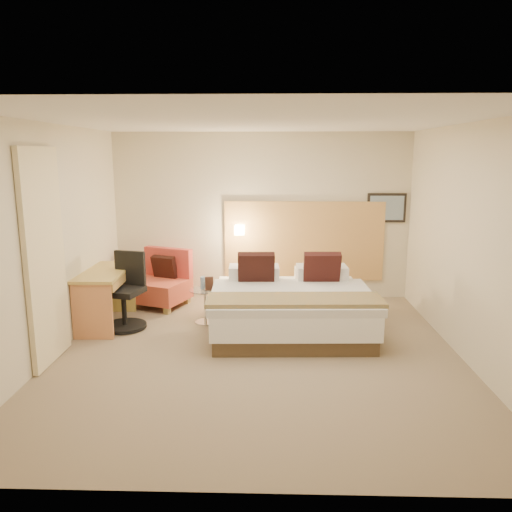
{
  "coord_description": "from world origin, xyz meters",
  "views": [
    {
      "loc": [
        0.15,
        -5.61,
        2.35
      ],
      "look_at": [
        -0.03,
        0.66,
        1.07
      ],
      "focal_mm": 35.0,
      "sensor_mm": 36.0,
      "label": 1
    }
  ],
  "objects_px": {
    "side_table": "(205,304)",
    "desk": "(107,282)",
    "lounge_chair": "(161,283)",
    "bed": "(290,305)",
    "desk_chair": "(126,297)"
  },
  "relations": [
    {
      "from": "side_table",
      "to": "desk",
      "type": "height_order",
      "value": "desk"
    },
    {
      "from": "lounge_chair",
      "to": "desk",
      "type": "bearing_deg",
      "value": -119.64
    },
    {
      "from": "lounge_chair",
      "to": "side_table",
      "type": "relative_size",
      "value": 2.14
    },
    {
      "from": "bed",
      "to": "desk_chair",
      "type": "relative_size",
      "value": 2.1
    },
    {
      "from": "bed",
      "to": "side_table",
      "type": "bearing_deg",
      "value": 169.72
    },
    {
      "from": "lounge_chair",
      "to": "side_table",
      "type": "height_order",
      "value": "lounge_chair"
    },
    {
      "from": "bed",
      "to": "desk_chair",
      "type": "xyz_separation_m",
      "value": [
        -2.25,
        -0.0,
        0.09
      ]
    },
    {
      "from": "bed",
      "to": "desk_chair",
      "type": "height_order",
      "value": "desk_chair"
    },
    {
      "from": "bed",
      "to": "desk",
      "type": "bearing_deg",
      "value": 177.61
    },
    {
      "from": "desk_chair",
      "to": "side_table",
      "type": "bearing_deg",
      "value": 11.58
    },
    {
      "from": "bed",
      "to": "desk",
      "type": "xyz_separation_m",
      "value": [
        -2.53,
        0.11,
        0.28
      ]
    },
    {
      "from": "lounge_chair",
      "to": "side_table",
      "type": "xyz_separation_m",
      "value": [
        0.81,
        -0.84,
        -0.08
      ]
    },
    {
      "from": "bed",
      "to": "lounge_chair",
      "type": "height_order",
      "value": "bed"
    },
    {
      "from": "side_table",
      "to": "desk",
      "type": "xyz_separation_m",
      "value": [
        -1.35,
        -0.11,
        0.34
      ]
    },
    {
      "from": "side_table",
      "to": "desk",
      "type": "bearing_deg",
      "value": -175.35
    }
  ]
}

